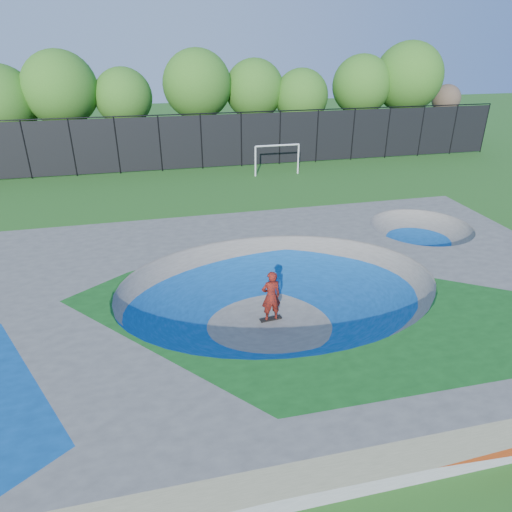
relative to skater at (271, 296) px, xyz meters
The scene contains 7 objects.
ground 0.97m from the skater, 23.49° to the right, with size 120.00×120.00×0.00m, color #225918.
skate_deck 0.30m from the skater, 23.49° to the right, with size 22.00×14.00×1.50m, color gray.
skater is the anchor object (origin of this frame).
skateboard 0.92m from the skater, behind, with size 0.78×0.22×0.05m, color black.
soccer_goal 18.72m from the skater, 73.87° to the left, with size 3.28×0.12×2.17m.
fence 20.94m from the skater, 89.42° to the left, with size 48.09×0.09×4.04m.
treeline 26.06m from the skater, 93.20° to the left, with size 51.88×7.20×8.77m.
Camera 1 is at (-3.77, -12.92, 8.97)m, focal length 32.00 mm.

